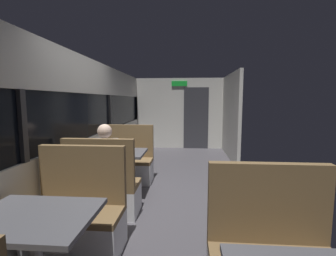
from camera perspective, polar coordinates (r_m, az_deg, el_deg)
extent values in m
cube|color=#423F44|center=(4.03, 0.70, -16.69)|extent=(3.30, 9.20, 0.02)
cube|color=beige|center=(4.21, -19.63, -9.06)|extent=(0.08, 8.40, 0.95)
cube|color=beige|center=(4.08, -20.49, 12.03)|extent=(0.08, 8.40, 0.60)
cube|color=black|center=(4.08, -20.23, 2.54)|extent=(0.03, 8.40, 0.75)
cube|color=#2D2D30|center=(2.85, -31.43, 0.36)|extent=(0.06, 0.08, 0.75)
cube|color=#2D2D30|center=(5.37, -13.71, 3.66)|extent=(0.06, 0.08, 0.75)
cube|color=#2D2D30|center=(8.07, -7.52, 4.74)|extent=(0.06, 0.08, 0.75)
cube|color=beige|center=(7.91, 2.70, 3.49)|extent=(2.90, 0.08, 2.30)
cube|color=#333338|center=(7.87, 6.69, 2.34)|extent=(0.80, 0.04, 2.00)
cube|color=green|center=(7.86, 2.73, 10.54)|extent=(0.50, 0.03, 0.16)
cube|color=beige|center=(6.82, 14.67, 2.76)|extent=(0.08, 2.40, 2.30)
cube|color=#4C4C51|center=(2.15, -29.51, -18.10)|extent=(0.90, 0.70, 0.04)
cube|color=silver|center=(2.89, -20.97, -22.63)|extent=(0.95, 0.50, 0.39)
cube|color=brown|center=(2.79, -21.17, -18.58)|extent=(0.95, 0.50, 0.06)
cube|color=brown|center=(2.84, -19.63, -10.38)|extent=(0.95, 0.08, 0.65)
cylinder|color=#9E9EA3|center=(4.16, -11.83, -10.83)|extent=(0.10, 0.10, 0.70)
cube|color=#4C4C51|center=(4.06, -11.95, -5.84)|extent=(0.90, 0.70, 0.04)
cube|color=silver|center=(3.62, -14.80, -16.22)|extent=(0.95, 0.50, 0.39)
cube|color=brown|center=(3.54, -14.91, -12.86)|extent=(0.95, 0.50, 0.06)
cube|color=brown|center=(3.25, -16.33, -8.13)|extent=(0.95, 0.08, 0.65)
cube|color=silver|center=(4.81, -9.56, -10.27)|extent=(0.95, 0.50, 0.39)
cube|color=brown|center=(4.75, -9.61, -7.68)|extent=(0.95, 0.50, 0.06)
cube|color=brown|center=(4.88, -9.09, -3.03)|extent=(0.95, 0.08, 0.65)
cube|color=brown|center=(2.15, 22.79, -16.17)|extent=(0.95, 0.08, 0.65)
cube|color=#26262D|center=(3.61, -14.82, -15.78)|extent=(0.30, 0.36, 0.45)
cube|color=#99999E|center=(3.49, -14.80, -7.48)|extent=(0.34, 0.22, 0.60)
sphere|color=beige|center=(3.43, -14.90, -0.74)|extent=(0.20, 0.20, 0.20)
cylinder|color=#99999E|center=(3.72, -16.83, -6.36)|extent=(0.07, 0.28, 0.07)
cylinder|color=#99999E|center=(3.59, -10.83, -6.63)|extent=(0.07, 0.28, 0.07)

